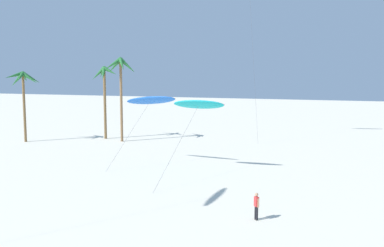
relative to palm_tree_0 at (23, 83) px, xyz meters
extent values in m
cylinder|color=brown|center=(-0.03, 0.04, -3.25)|extent=(0.33, 0.33, 8.96)
cone|color=#23662D|center=(1.05, 0.07, 0.60)|extent=(2.45, 0.64, 1.75)
cone|color=#23662D|center=(0.53, 0.97, 0.61)|extent=(1.73, 2.39, 1.73)
cone|color=#23662D|center=(-0.60, 1.01, 0.70)|extent=(1.74, 2.44, 1.57)
cone|color=#23662D|center=(-0.96, 0.02, 0.40)|extent=(2.24, 0.59, 2.08)
cone|color=#23662D|center=(-0.42, -1.11, 0.94)|extent=(1.35, 2.60, 1.13)
cone|color=#23662D|center=(0.44, -1.01, 0.73)|extent=(1.54, 2.52, 1.52)
cylinder|color=brown|center=(8.38, 6.10, -2.89)|extent=(0.36, 0.36, 9.67)
cone|color=#23662D|center=(9.39, 6.00, 1.50)|extent=(2.30, 0.77, 1.41)
cone|color=#23662D|center=(8.60, 7.10, 1.55)|extent=(1.05, 2.34, 1.33)
cone|color=#23662D|center=(7.68, 6.69, 1.33)|extent=(2.00, 1.82, 1.71)
cone|color=#23662D|center=(7.72, 5.66, 1.17)|extent=(1.95, 1.56, 1.96)
cone|color=#23662D|center=(8.69, 5.38, 1.17)|extent=(1.31, 2.03, 1.96)
cylinder|color=olive|center=(11.68, 4.78, -2.33)|extent=(0.34, 0.34, 10.78)
cone|color=#23662D|center=(12.65, 4.88, 2.23)|extent=(2.36, 0.81, 2.09)
cone|color=#23662D|center=(12.29, 5.52, 2.21)|extent=(1.88, 2.13, 2.11)
cone|color=#23662D|center=(10.97, 5.76, 2.65)|extent=(1.97, 2.44, 1.35)
cone|color=#23662D|center=(10.74, 4.86, 2.19)|extent=(2.31, 0.76, 2.14)
cone|color=#23662D|center=(11.00, 3.93, 2.38)|extent=(1.98, 2.27, 1.83)
cone|color=#23662D|center=(12.35, 3.97, 2.33)|extent=(1.98, 2.21, 1.92)
ellipsoid|color=blue|center=(21.56, -6.76, -1.40)|extent=(5.90, 2.08, 1.46)
ellipsoid|color=orange|center=(21.56, -6.76, -1.37)|extent=(5.85, 1.37, 0.90)
cylinder|color=#4C4C51|center=(20.42, -9.13, -4.60)|extent=(2.30, 4.77, 6.26)
ellipsoid|color=#19B2B7|center=(27.06, -8.06, -1.58)|extent=(4.84, 1.81, 1.15)
ellipsoid|color=#EA5193|center=(27.06, -8.06, -1.54)|extent=(4.86, 0.89, 0.51)
cylinder|color=#4C4C51|center=(26.75, -12.29, -4.70)|extent=(0.63, 8.48, 6.06)
cylinder|color=#4C4C51|center=(27.81, 10.85, 2.97)|extent=(2.38, 3.56, 21.39)
cylinder|color=black|center=(35.01, -19.64, -7.29)|extent=(0.14, 0.14, 0.86)
cylinder|color=black|center=(34.89, -19.52, -7.29)|extent=(0.14, 0.14, 0.86)
cube|color=red|center=(34.95, -19.58, -6.56)|extent=(0.35, 0.36, 0.60)
cylinder|color=tan|center=(35.09, -19.73, -6.60)|extent=(0.09, 0.09, 0.56)
cylinder|color=tan|center=(34.80, -19.43, -6.60)|extent=(0.09, 0.09, 0.56)
sphere|color=tan|center=(34.95, -19.58, -6.13)|extent=(0.21, 0.21, 0.21)
camera|label=1|loc=(40.32, -45.11, 1.22)|focal=40.63mm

